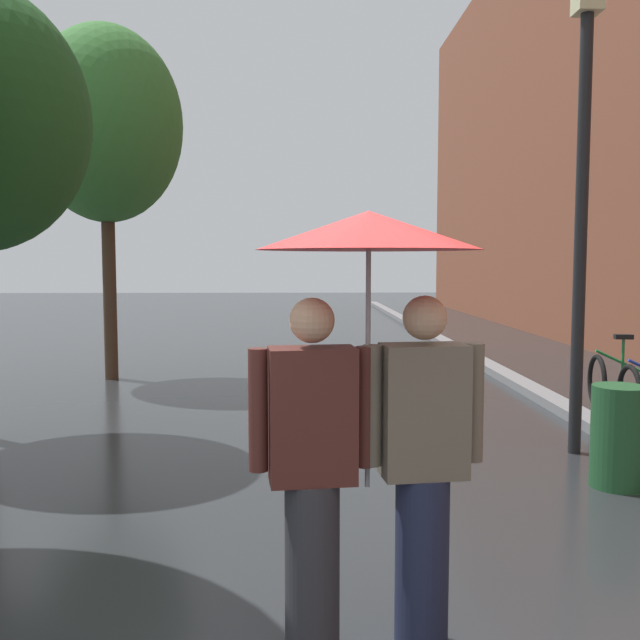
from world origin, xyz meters
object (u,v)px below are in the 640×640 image
at_px(street_lamp_post, 582,183).
at_px(litter_bin, 618,437).
at_px(parked_bicycle_4, 639,381).
at_px(couple_under_umbrella, 368,370).
at_px(street_tree_2, 106,126).

xyz_separation_m(street_lamp_post, litter_bin, (-0.05, -1.04, -2.19)).
bearing_deg(litter_bin, street_lamp_post, 87.01).
relative_size(parked_bicycle_4, couple_under_umbrella, 0.55).
bearing_deg(couple_under_umbrella, litter_bin, 45.73).
distance_m(street_tree_2, street_lamp_post, 7.42).
relative_size(street_tree_2, street_lamp_post, 1.23).
distance_m(couple_under_umbrella, street_lamp_post, 4.35).
xyz_separation_m(street_tree_2, litter_bin, (5.65, -5.58, -3.56)).
relative_size(street_lamp_post, litter_bin, 5.29).
height_order(parked_bicycle_4, couple_under_umbrella, couple_under_umbrella).
bearing_deg(street_tree_2, street_lamp_post, -38.57).
xyz_separation_m(parked_bicycle_4, couple_under_umbrella, (-3.96, -5.37, 0.99)).
bearing_deg(street_lamp_post, street_tree_2, 141.43).
height_order(street_tree_2, parked_bicycle_4, street_tree_2).
height_order(street_tree_2, couple_under_umbrella, street_tree_2).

